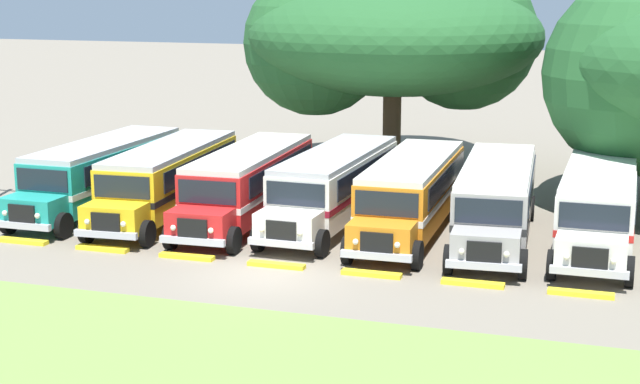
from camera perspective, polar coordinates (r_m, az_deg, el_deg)
The scene contains 17 objects.
ground_plane at distance 31.92m, azimuth -3.26°, elevation -4.96°, with size 220.00×220.00×0.00m, color slate.
foreground_grass_strip at distance 24.24m, azimuth -11.11°, elevation -10.91°, with size 80.00×11.90×0.01m, color olive.
parked_bus_slot_0 at distance 41.98m, azimuth -12.66°, elevation 1.18°, with size 2.73×10.85×2.82m.
parked_bus_slot_1 at distance 40.30m, azimuth -8.88°, elevation 0.88°, with size 3.27×10.93×2.82m.
parked_bus_slot_2 at distance 39.01m, azimuth -4.23°, elevation 0.62°, with size 3.04×10.89×2.82m.
parked_bus_slot_3 at distance 38.51m, azimuth 0.84°, elevation 0.49°, with size 2.91×10.87×2.82m.
parked_bus_slot_4 at distance 37.23m, azimuth 5.39°, elevation 0.03°, with size 2.89×10.86×2.82m.
parked_bus_slot_5 at distance 36.62m, azimuth 10.30°, elevation -0.33°, with size 3.36×10.94×2.82m.
parked_bus_slot_6 at distance 36.67m, azimuth 16.03°, elevation -0.59°, with size 2.69×10.84×2.82m.
curb_wheelstop_0 at distance 37.43m, azimuth -17.04°, elevation -2.77°, with size 2.00×0.36×0.15m, color yellow.
curb_wheelstop_1 at distance 35.67m, azimuth -12.64°, elevation -3.26°, with size 2.00×0.36×0.15m, color yellow.
curb_wheelstop_2 at distance 34.14m, azimuth -7.82°, elevation -3.77°, with size 2.00×0.36×0.15m, color yellow.
curb_wheelstop_3 at distance 32.88m, azimuth -2.58°, elevation -4.30°, with size 2.00×0.36×0.15m, color yellow.
curb_wheelstop_4 at distance 31.91m, azimuth 3.04°, elevation -4.82°, with size 2.00×0.36×0.15m, color yellow.
curb_wheelstop_5 at distance 31.27m, azimuth 8.95°, elevation -5.32°, with size 2.00×0.36×0.15m, color yellow.
curb_wheelstop_6 at distance 30.98m, azimuth 15.05°, elevation -5.77°, with size 2.00×0.36×0.15m, color yellow.
broad_shade_tree at distance 49.53m, azimuth 4.54°, elevation 9.18°, with size 14.68×15.51×11.16m.
Camera 1 is at (11.08, -28.41, 9.46)m, focal length 54.58 mm.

